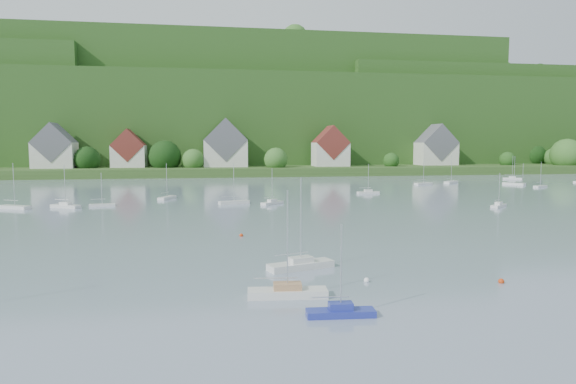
{
  "coord_description": "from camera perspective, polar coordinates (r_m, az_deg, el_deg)",
  "views": [
    {
      "loc": [
        -3.15,
        -5.46,
        11.8
      ],
      "look_at": [
        10.15,
        75.0,
        4.0
      ],
      "focal_mm": 31.95,
      "sensor_mm": 36.0,
      "label": 1
    }
  ],
  "objects": [
    {
      "name": "near_sailboat_1",
      "position": [
        36.07,
        5.87,
        -13.01
      ],
      "size": [
        4.8,
        1.67,
        6.36
      ],
      "rotation": [
        0.0,
        0.0,
        -0.08
      ],
      "color": "#243098",
      "rests_on": "ground"
    },
    {
      "name": "village_building_0",
      "position": [
        199.34,
        -24.54,
        4.31
      ],
      "size": [
        14.0,
        10.4,
        16.0
      ],
      "color": "beige",
      "rests_on": "far_shore_strip"
    },
    {
      "name": "mooring_buoy_1",
      "position": [
        44.85,
        8.74,
        -9.85
      ],
      "size": [
        0.48,
        0.48,
        0.48
      ],
      "primitive_type": "sphere",
      "color": "white",
      "rests_on": "ground"
    },
    {
      "name": "near_sailboat_3",
      "position": [
        48.65,
        1.42,
        -8.03
      ],
      "size": [
        6.63,
        3.65,
        8.62
      ],
      "rotation": [
        0.0,
        0.0,
        0.31
      ],
      "color": "silver",
      "rests_on": "ground"
    },
    {
      "name": "near_sailboat_2",
      "position": [
        40.07,
        -0.06,
        -11.0
      ],
      "size": [
        6.26,
        2.3,
        8.27
      ],
      "rotation": [
        0.0,
        0.0,
        -0.1
      ],
      "color": "silver",
      "rests_on": "ground"
    },
    {
      "name": "far_shore_strip",
      "position": [
        205.74,
        -8.51,
        2.53
      ],
      "size": [
        600.0,
        60.0,
        3.0
      ],
      "primitive_type": "cube",
      "color": "#304E1D",
      "rests_on": "ground"
    },
    {
      "name": "forested_ridge",
      "position": [
        274.28,
        -8.72,
        7.72
      ],
      "size": [
        620.0,
        181.22,
        69.89
      ],
      "color": "#1A4014",
      "rests_on": "ground"
    },
    {
      "name": "village_building_2",
      "position": [
        193.64,
        -7.0,
        4.97
      ],
      "size": [
        16.0,
        11.44,
        18.0
      ],
      "color": "beige",
      "rests_on": "far_shore_strip"
    },
    {
      "name": "village_building_1",
      "position": [
        196.33,
        -17.3,
        4.33
      ],
      "size": [
        12.0,
        9.36,
        14.0
      ],
      "color": "beige",
      "rests_on": "far_shore_strip"
    },
    {
      "name": "far_sailboat_cluster",
      "position": [
        123.58,
        -1.05,
        0.15
      ],
      "size": [
        200.18,
        69.99,
        8.53
      ],
      "color": "silver",
      "rests_on": "ground"
    },
    {
      "name": "mooring_buoy_3",
      "position": [
        65.53,
        -5.23,
        -4.93
      ],
      "size": [
        0.49,
        0.49,
        0.49
      ],
      "primitive_type": "sphere",
      "color": "red",
      "rests_on": "ground"
    },
    {
      "name": "village_building_4",
      "position": [
        216.54,
        16.15,
        4.66
      ],
      "size": [
        15.0,
        10.4,
        16.5
      ],
      "color": "beige",
      "rests_on": "far_shore_strip"
    },
    {
      "name": "village_building_3",
      "position": [
        197.44,
        4.74,
        4.76
      ],
      "size": [
        13.0,
        10.4,
        15.5
      ],
      "color": "beige",
      "rests_on": "far_shore_strip"
    },
    {
      "name": "mooring_buoy_2",
      "position": [
        47.58,
        22.63,
        -9.32
      ],
      "size": [
        0.49,
        0.49,
        0.49
      ],
      "primitive_type": "sphere",
      "color": "red",
      "rests_on": "ground"
    }
  ]
}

